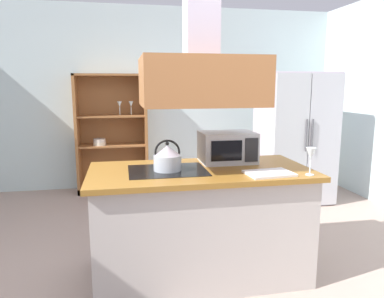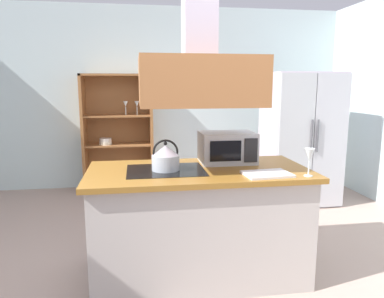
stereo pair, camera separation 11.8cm
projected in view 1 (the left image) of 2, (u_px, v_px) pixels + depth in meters
ground_plane at (173, 285)px, 2.85m from camera, size 7.80×7.80×0.00m
wall_back at (145, 98)px, 5.51m from camera, size 6.00×0.12×2.70m
kitchen_island at (200, 223)px, 2.93m from camera, size 1.74×0.86×0.90m
range_hood at (201, 65)px, 2.71m from camera, size 0.90×0.70×1.30m
refrigerator at (294, 138)px, 4.83m from camera, size 0.90×0.77×1.71m
dish_cabinet at (112, 140)px, 5.31m from camera, size 1.01×0.40×1.71m
kettle at (167, 158)px, 2.79m from camera, size 0.22×0.22×0.24m
cutting_board at (269, 173)px, 2.68m from camera, size 0.36×0.27×0.02m
microwave at (227, 147)px, 3.10m from camera, size 0.46×0.35×0.26m
wine_glass_on_counter at (311, 155)px, 2.64m from camera, size 0.08×0.08×0.21m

